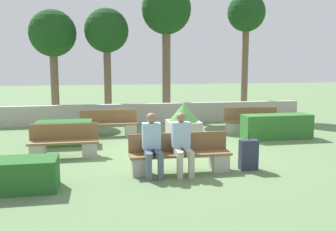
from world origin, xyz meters
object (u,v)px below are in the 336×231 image
(bench_front, at_px, (180,157))
(tree_rightmost, at_px, (246,17))
(bench_left_side, at_px, (253,123))
(planter_corner_left, at_px, (184,127))
(tree_center_right, at_px, (166,13))
(bench_back, at_px, (64,145))
(person_seated_man, at_px, (152,142))
(person_seated_woman, at_px, (182,141))
(bench_right_side, at_px, (109,126))
(tree_leftmost, at_px, (53,35))
(suitcase, at_px, (248,155))
(tree_center_left, at_px, (107,33))

(bench_front, distance_m, tree_rightmost, 10.06)
(bench_left_side, height_order, planter_corner_left, planter_corner_left)
(bench_front, xyz_separation_m, tree_rightmost, (4.66, 7.98, 3.97))
(bench_front, xyz_separation_m, tree_center_right, (1.13, 7.84, 4.04))
(bench_front, xyz_separation_m, bench_back, (-2.57, 1.73, -0.02))
(bench_front, height_order, tree_rightmost, tree_rightmost)
(bench_left_side, bearing_deg, person_seated_man, -122.64)
(bench_front, xyz_separation_m, person_seated_man, (-0.63, -0.14, 0.39))
(bench_back, xyz_separation_m, person_seated_woman, (2.58, -1.87, 0.40))
(person_seated_woman, xyz_separation_m, tree_center_right, (1.12, 7.98, 3.66))
(bench_right_side, height_order, tree_leftmost, tree_leftmost)
(person_seated_man, xyz_separation_m, tree_center_right, (1.75, 7.98, 3.65))
(planter_corner_left, height_order, tree_rightmost, tree_rightmost)
(suitcase, bearing_deg, bench_front, 175.41)
(bench_front, height_order, planter_corner_left, planter_corner_left)
(person_seated_man, height_order, tree_center_right, tree_center_right)
(suitcase, distance_m, tree_leftmost, 10.04)
(tree_center_right, bearing_deg, person_seated_man, -102.40)
(bench_left_side, xyz_separation_m, suitcase, (-1.88, -4.16, 0.02))
(bench_right_side, height_order, person_seated_woman, person_seated_woman)
(suitcase, relative_size, tree_center_left, 0.19)
(tree_center_left, bearing_deg, bench_left_side, -39.27)
(person_seated_man, bearing_deg, bench_back, 136.20)
(bench_back, xyz_separation_m, suitcase, (4.09, -1.85, 0.03))
(bench_front, height_order, suitcase, suitcase)
(tree_center_right, bearing_deg, tree_leftmost, 177.23)
(bench_right_side, bearing_deg, person_seated_woman, -61.27)
(bench_front, height_order, tree_center_right, tree_center_right)
(bench_front, bearing_deg, bench_left_side, 49.88)
(bench_right_side, xyz_separation_m, planter_corner_left, (1.95, -2.22, 0.30))
(person_seated_man, xyz_separation_m, planter_corner_left, (1.18, 2.23, -0.10))
(tree_center_right, xyz_separation_m, tree_rightmost, (3.54, 0.15, -0.07))
(tree_center_right, bearing_deg, bench_front, -98.19)
(person_seated_woman, bearing_deg, bench_back, 144.10)
(bench_right_side, distance_m, tree_rightmost, 8.13)
(person_seated_man, bearing_deg, person_seated_woman, -0.15)
(bench_right_side, bearing_deg, tree_center_left, 99.98)
(suitcase, relative_size, tree_center_right, 0.16)
(person_seated_man, height_order, tree_center_left, tree_center_left)
(person_seated_man, distance_m, tree_center_right, 8.95)
(suitcase, bearing_deg, planter_corner_left, 113.54)
(planter_corner_left, distance_m, tree_center_left, 6.75)
(bench_back, bearing_deg, tree_center_right, 66.21)
(bench_left_side, distance_m, person_seated_woman, 5.39)
(bench_front, distance_m, tree_center_left, 8.61)
(bench_back, bearing_deg, tree_rightmost, 48.25)
(planter_corner_left, distance_m, tree_rightmost, 8.08)
(bench_front, height_order, person_seated_man, person_seated_man)
(bench_back, xyz_separation_m, tree_center_right, (3.70, 6.11, 4.06))
(bench_front, xyz_separation_m, bench_left_side, (3.40, 4.03, -0.01))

